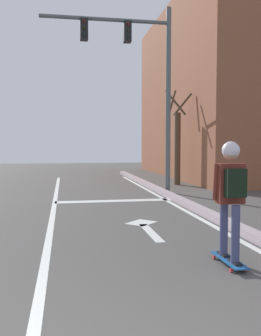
{
  "coord_description": "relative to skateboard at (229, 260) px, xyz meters",
  "views": [
    {
      "loc": [
        0.07,
        -1.97,
        1.59
      ],
      "look_at": [
        1.4,
        5.48,
        1.11
      ],
      "focal_mm": 39.88,
      "sensor_mm": 36.0,
      "label": 1
    }
  ],
  "objects": [
    {
      "name": "lane_arrow_stem",
      "position": [
        -0.6,
        1.95,
        -0.06
      ],
      "size": [
        0.16,
        1.4,
        0.01
      ],
      "primitive_type": "cube",
      "color": "silver",
      "rests_on": "ground"
    },
    {
      "name": "traffic_signal_mast",
      "position": [
        0.24,
        7.29,
        4.03
      ],
      "size": [
        4.14,
        0.34,
        5.97
      ],
      "color": "#515A5B",
      "rests_on": "ground"
    },
    {
      "name": "lane_line_curbside",
      "position": [
        0.72,
        3.45,
        -0.06
      ],
      "size": [
        0.12,
        20.0,
        0.01
      ],
      "primitive_type": "cube",
      "color": "silver",
      "rests_on": "ground"
    },
    {
      "name": "skateboard",
      "position": [
        0.0,
        0.0,
        0.0
      ],
      "size": [
        0.22,
        0.79,
        0.08
      ],
      "color": "#1B518B",
      "rests_on": "ground"
    },
    {
      "name": "curb_strip",
      "position": [
        0.97,
        3.45,
        0.01
      ],
      "size": [
        0.24,
        24.0,
        0.14
      ],
      "primitive_type": "cube",
      "color": "#A79498",
      "rests_on": "ground"
    },
    {
      "name": "roadside_tree",
      "position": [
        2.26,
        9.6,
        1.58
      ],
      "size": [
        1.08,
        1.09,
        3.74
      ],
      "color": "#503C29",
      "rests_on": "ground"
    },
    {
      "name": "lane_arrow_head",
      "position": [
        -0.6,
        2.8,
        -0.06
      ],
      "size": [
        0.71,
        0.71,
        0.01
      ],
      "primitive_type": "cube",
      "rotation": [
        0.0,
        0.0,
        0.79
      ],
      "color": "silver",
      "rests_on": "ground"
    },
    {
      "name": "skater",
      "position": [
        -0.0,
        -0.02,
        0.98
      ],
      "size": [
        0.43,
        0.59,
        1.55
      ],
      "color": "#3C4065",
      "rests_on": "skateboard"
    },
    {
      "name": "lane_line_center",
      "position": [
        -2.39,
        3.45,
        -0.06
      ],
      "size": [
        0.12,
        20.0,
        0.01
      ],
      "primitive_type": "cube",
      "color": "silver",
      "rests_on": "ground"
    },
    {
      "name": "stop_bar",
      "position": [
        -0.76,
        5.79,
        -0.06
      ],
      "size": [
        3.26,
        0.4,
        0.01
      ],
      "primitive_type": "cube",
      "color": "silver",
      "rests_on": "ground"
    }
  ]
}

